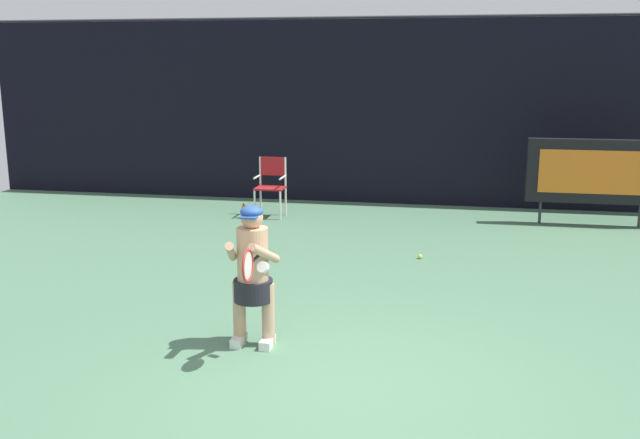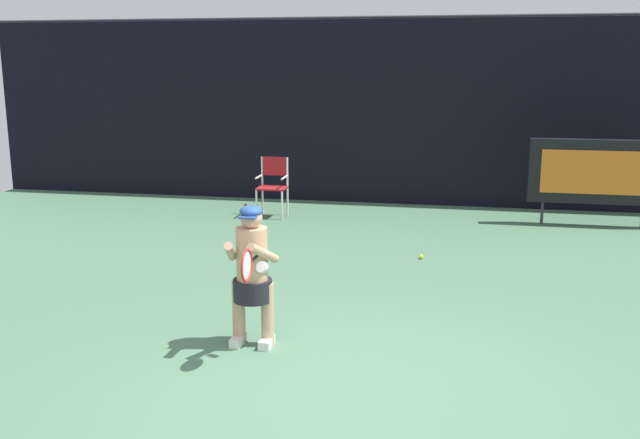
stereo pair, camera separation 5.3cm
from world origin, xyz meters
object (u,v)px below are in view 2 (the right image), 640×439
tennis_racket (247,265)px  tennis_ball_spare (421,257)px  umpire_chair (273,183)px  scoreboard (595,172)px  tennis_player (252,271)px  water_bottle (246,211)px

tennis_racket → tennis_ball_spare: 4.38m
umpire_chair → tennis_ball_spare: (2.87, -2.44, -0.58)m
scoreboard → tennis_racket: (-4.10, -6.82, 0.03)m
tennis_player → water_bottle: bearing=108.0°
tennis_player → tennis_racket: 0.54m
tennis_racket → tennis_ball_spare: bearing=54.6°
scoreboard → water_bottle: scoreboard is taller
umpire_chair → tennis_player: bearing=-76.7°
scoreboard → tennis_racket: 7.96m
tennis_player → tennis_racket: bearing=-77.5°
water_bottle → tennis_player: (1.87, -5.75, 0.65)m
water_bottle → tennis_player: bearing=-72.0°
tennis_player → umpire_chair: bearing=103.3°
scoreboard → tennis_player: 7.61m
scoreboard → tennis_ball_spare: (-2.75, -2.76, -0.91)m
tennis_racket → tennis_player: bearing=85.4°
tennis_racket → umpire_chair: bearing=86.2°
umpire_chair → tennis_racket: tennis_racket is taller
tennis_ball_spare → scoreboard: bearing=45.1°
tennis_player → tennis_racket: (0.11, -0.49, 0.21)m
scoreboard → tennis_ball_spare: size_ratio=32.35×
tennis_racket → water_bottle: bearing=90.5°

